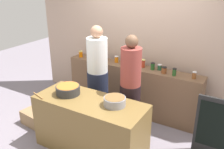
{
  "coord_description": "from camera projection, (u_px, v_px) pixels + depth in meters",
  "views": [
    {
      "loc": [
        1.93,
        -2.92,
        2.58
      ],
      "look_at": [
        0.0,
        0.35,
        1.05
      ],
      "focal_mm": 39.81,
      "sensor_mm": 36.0,
      "label": 1
    }
  ],
  "objects": [
    {
      "name": "preserve_jar_10",
      "position": [
        160.0,
        67.0,
        4.51
      ],
      "size": [
        0.08,
        0.08,
        0.11
      ],
      "color": "#285739",
      "rests_on": "display_shelf"
    },
    {
      "name": "preserve_jar_11",
      "position": [
        164.0,
        70.0,
        4.35
      ],
      "size": [
        0.09,
        0.09,
        0.12
      ],
      "color": "brown",
      "rests_on": "display_shelf"
    },
    {
      "name": "preserve_jar_3",
      "position": [
        105.0,
        58.0,
        4.99
      ],
      "size": [
        0.07,
        0.07,
        0.13
      ],
      "color": "#530F50",
      "rests_on": "display_shelf"
    },
    {
      "name": "ground",
      "position": [
        102.0,
        139.0,
        4.2
      ],
      "size": [
        12.0,
        12.0,
        0.0
      ],
      "primitive_type": "plane",
      "color": "gray"
    },
    {
      "name": "preserve_jar_8",
      "position": [
        143.0,
        63.0,
        4.64
      ],
      "size": [
        0.08,
        0.08,
        0.15
      ],
      "color": "#B93A22",
      "rests_on": "display_shelf"
    },
    {
      "name": "storefront_wall",
      "position": [
        141.0,
        35.0,
        4.8
      ],
      "size": [
        4.8,
        0.12,
        3.0
      ],
      "primitive_type": "cube",
      "color": "tan",
      "rests_on": "ground"
    },
    {
      "name": "preserve_jar_5",
      "position": [
        123.0,
        60.0,
        4.8
      ],
      "size": [
        0.09,
        0.09,
        0.15
      ],
      "color": "olive",
      "rests_on": "display_shelf"
    },
    {
      "name": "preserve_jar_13",
      "position": [
        194.0,
        75.0,
        4.12
      ],
      "size": [
        0.07,
        0.07,
        0.12
      ],
      "color": "brown",
      "rests_on": "display_shelf"
    },
    {
      "name": "cooking_pot_center",
      "position": [
        115.0,
        101.0,
        3.49
      ],
      "size": [
        0.31,
        0.31,
        0.13
      ],
      "color": "gray",
      "rests_on": "prep_table"
    },
    {
      "name": "chalkboard_sign",
      "position": [
        215.0,
        128.0,
        3.64
      ],
      "size": [
        0.58,
        0.05,
        0.97
      ],
      "color": "black",
      "rests_on": "ground"
    },
    {
      "name": "preserve_jar_12",
      "position": [
        174.0,
        72.0,
        4.25
      ],
      "size": [
        0.07,
        0.07,
        0.13
      ],
      "color": "#245222",
      "rests_on": "display_shelf"
    },
    {
      "name": "wooden_spoon",
      "position": [
        38.0,
        96.0,
        3.77
      ],
      "size": [
        0.28,
        0.1,
        0.02
      ],
      "primitive_type": "cylinder",
      "rotation": [
        1.57,
        0.0,
        1.28
      ],
      "color": "#9E703D",
      "rests_on": "prep_table"
    },
    {
      "name": "preserve_jar_2",
      "position": [
        94.0,
        55.0,
        5.15
      ],
      "size": [
        0.09,
        0.09,
        0.15
      ],
      "color": "orange",
      "rests_on": "display_shelf"
    },
    {
      "name": "cooking_pot_left",
      "position": [
        68.0,
        90.0,
        3.82
      ],
      "size": [
        0.37,
        0.37,
        0.14
      ],
      "color": "#2D2D2D",
      "rests_on": "prep_table"
    },
    {
      "name": "preserve_jar_6",
      "position": [
        131.0,
        63.0,
        4.69
      ],
      "size": [
        0.08,
        0.08,
        0.13
      ],
      "color": "#314720",
      "rests_on": "display_shelf"
    },
    {
      "name": "preserve_jar_4",
      "position": [
        116.0,
        59.0,
        4.89
      ],
      "size": [
        0.07,
        0.07,
        0.13
      ],
      "color": "orange",
      "rests_on": "display_shelf"
    },
    {
      "name": "cook_with_tongs",
      "position": [
        98.0,
        80.0,
        4.45
      ],
      "size": [
        0.38,
        0.38,
        1.8
      ],
      "color": "#1D2337",
      "rests_on": "ground"
    },
    {
      "name": "preserve_jar_1",
      "position": [
        89.0,
        55.0,
        5.19
      ],
      "size": [
        0.08,
        0.08,
        0.12
      ],
      "color": "gold",
      "rests_on": "display_shelf"
    },
    {
      "name": "cook_in_cap",
      "position": [
        130.0,
        94.0,
        3.95
      ],
      "size": [
        0.33,
        0.33,
        1.77
      ],
      "color": "black",
      "rests_on": "ground"
    },
    {
      "name": "preserve_jar_0",
      "position": [
        81.0,
        54.0,
        5.21
      ],
      "size": [
        0.08,
        0.08,
        0.13
      ],
      "color": "orange",
      "rests_on": "display_shelf"
    },
    {
      "name": "preserve_jar_9",
      "position": [
        153.0,
        66.0,
        4.51
      ],
      "size": [
        0.08,
        0.08,
        0.13
      ],
      "color": "#245524",
      "rests_on": "display_shelf"
    },
    {
      "name": "bread_crate",
      "position": [
        35.0,
        117.0,
        4.59
      ],
      "size": [
        0.48,
        0.38,
        0.25
      ],
      "primitive_type": "cube",
      "rotation": [
        0.0,
        0.0,
        -0.11
      ],
      "color": "#93724D",
      "rests_on": "ground"
    },
    {
      "name": "display_shelf",
      "position": [
        131.0,
        89.0,
        4.9
      ],
      "size": [
        2.7,
        0.36,
        0.96
      ],
      "primitive_type": "cube",
      "color": "brown",
      "rests_on": "ground"
    },
    {
      "name": "preserve_jar_7",
      "position": [
        136.0,
        63.0,
        4.64
      ],
      "size": [
        0.07,
        0.07,
        0.15
      ],
      "color": "#3C5D37",
      "rests_on": "display_shelf"
    },
    {
      "name": "prep_table",
      "position": [
        90.0,
        126.0,
        3.8
      ],
      "size": [
        1.7,
        0.7,
        0.86
      ],
      "primitive_type": "cube",
      "color": "brown",
      "rests_on": "ground"
    }
  ]
}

